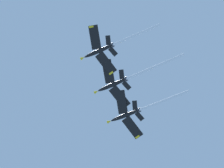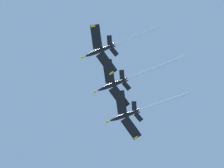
{
  "view_description": "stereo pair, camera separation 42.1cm",
  "coord_description": "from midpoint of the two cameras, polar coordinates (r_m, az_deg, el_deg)",
  "views": [
    {
      "loc": [
        -21.71,
        3.74,
        1.66
      ],
      "look_at": [
        -10.33,
        -4.18,
        171.66
      ],
      "focal_mm": 72.65,
      "sensor_mm": 36.0,
      "label": 1
    },
    {
      "loc": [
        -21.47,
        4.09,
        1.66
      ],
      "look_at": [
        -10.33,
        -4.18,
        171.66
      ],
      "focal_mm": 72.65,
      "sensor_mm": 36.0,
      "label": 2
    }
  ],
  "objects": [
    {
      "name": "jet_inner_right",
      "position": [
        171.11,
        3.04,
        -3.47
      ],
      "size": [
        28.31,
        22.27,
        8.27
      ],
      "color": "black"
    },
    {
      "name": "jet_inner_left",
      "position": [
        168.99,
        -0.45,
        4.67
      ],
      "size": [
        27.66,
        21.79,
        7.62
      ],
      "color": "black"
    },
    {
      "name": "jet_centre",
      "position": [
        169.68,
        1.77,
        0.59
      ],
      "size": [
        31.63,
        23.89,
        7.98
      ],
      "color": "black"
    }
  ]
}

